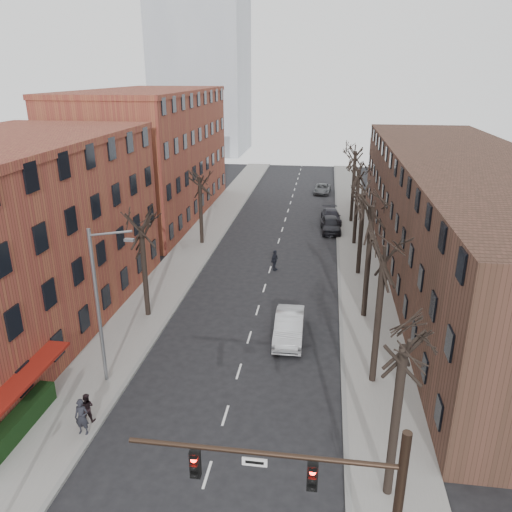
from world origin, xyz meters
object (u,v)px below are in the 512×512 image
at_px(parked_car_mid, 331,216).
at_px(pedestrian_a, 82,417).
at_px(silver_sedan, 289,327).
at_px(parked_car_near, 331,224).

height_order(parked_car_mid, pedestrian_a, pedestrian_a).
relative_size(silver_sedan, pedestrian_a, 2.78).
xyz_separation_m(parked_car_near, parked_car_mid, (0.05, 3.58, -0.11)).
distance_m(parked_car_mid, pedestrian_a, 39.64).
bearing_deg(silver_sedan, parked_car_near, 82.49).
distance_m(parked_car_near, pedestrian_a, 36.22).
bearing_deg(pedestrian_a, parked_car_near, 71.86).
height_order(parked_car_near, parked_car_mid, parked_car_near).
relative_size(parked_car_near, pedestrian_a, 2.66).
xyz_separation_m(silver_sedan, pedestrian_a, (-8.98, -10.64, 0.23)).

